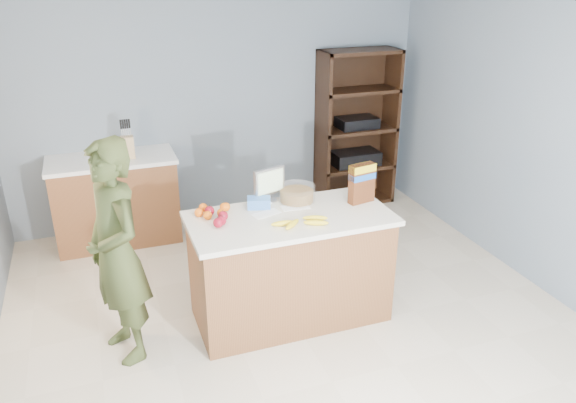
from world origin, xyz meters
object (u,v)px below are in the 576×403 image
object	(u,v)px
person	(116,253)
tv	(269,183)
counter_peninsula	(290,271)
shelving_unit	(355,131)
cereal_box	(362,180)

from	to	relation	value
person	tv	world-z (taller)	person
counter_peninsula	person	xyz separation A→B (m)	(-1.29, -0.01, 0.41)
shelving_unit	person	world-z (taller)	shelving_unit
person	cereal_box	xyz separation A→B (m)	(1.92, 0.08, 0.26)
person	cereal_box	distance (m)	1.94
tv	counter_peninsula	bearing A→B (deg)	-80.06
person	cereal_box	size ratio (longest dim) A/B	5.13
shelving_unit	person	size ratio (longest dim) A/B	1.09
cereal_box	tv	bearing A→B (deg)	158.60
counter_peninsula	tv	bearing A→B (deg)	99.94
cereal_box	counter_peninsula	bearing A→B (deg)	-174.50
counter_peninsula	cereal_box	xyz separation A→B (m)	(0.63, 0.06, 0.67)
tv	cereal_box	bearing A→B (deg)	-21.40
person	cereal_box	bearing A→B (deg)	72.42
shelving_unit	person	distance (m)	3.51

